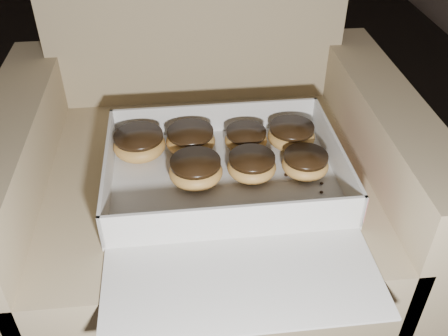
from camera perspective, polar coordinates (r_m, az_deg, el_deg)
The scene contains 12 objects.
armchair at distance 1.12m, azimuth -2.14°, elevation -2.65°, with size 0.84×0.71×0.88m.
bakery_box at distance 0.93m, azimuth 0.55°, elevation -2.40°, with size 0.45×0.52×0.07m.
donut_a at distance 1.02m, azimuth -3.83°, elevation 3.24°, with size 0.10×0.10×0.05m.
donut_b at distance 0.94m, azimuth -3.25°, elevation -0.26°, with size 0.10×0.10×0.05m.
donut_c at distance 1.02m, azimuth -9.64°, elevation 2.71°, with size 0.11×0.11×0.05m.
donut_d at distance 1.03m, azimuth 2.52°, elevation 3.36°, with size 0.09×0.09×0.04m.
donut_e at distance 1.04m, azimuth 7.69°, elevation 3.76°, with size 0.10×0.10×0.05m.
donut_f at distance 0.97m, azimuth 9.26°, elevation 0.52°, with size 0.09×0.09×0.05m.
donut_g at distance 0.95m, azimuth 3.18°, elevation 0.28°, with size 0.09×0.09×0.05m.
crumb_a at distance 0.96m, azimuth 11.10°, elevation -1.73°, with size 0.01×0.01×0.00m, color black.
crumb_b at distance 0.97m, azimuth 7.10°, elevation -0.83°, with size 0.01×0.01×0.00m, color black.
crumb_c at distance 0.94m, azimuth 11.07°, elevation -2.72°, with size 0.01×0.01×0.00m, color black.
Camera 1 is at (0.63, -0.87, 1.00)m, focal length 40.00 mm.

